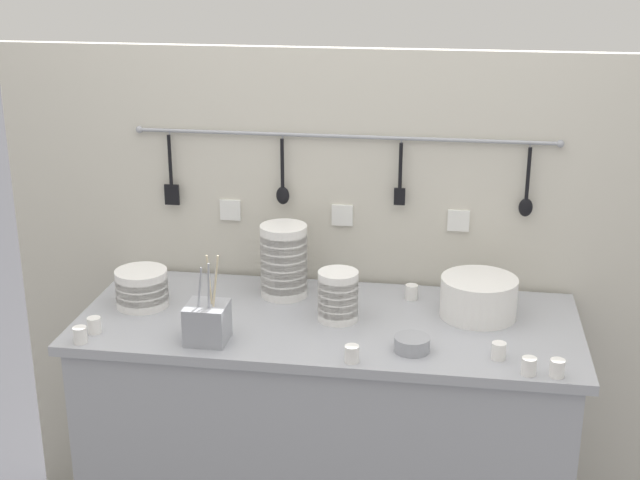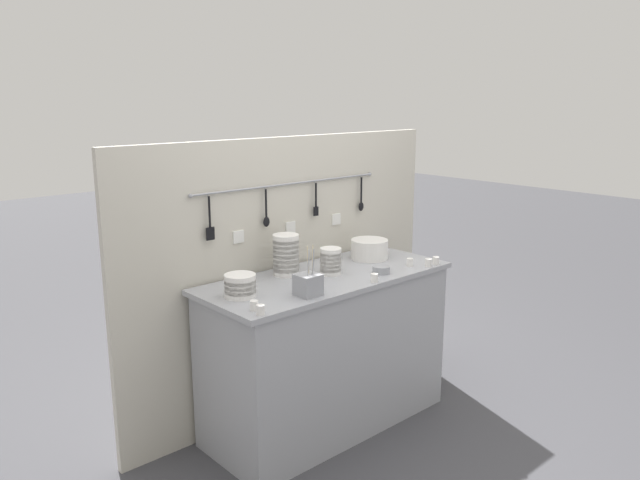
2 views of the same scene
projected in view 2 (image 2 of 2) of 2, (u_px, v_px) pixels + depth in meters
ground_plane at (326, 422)px, 3.79m from camera, size 20.00×20.00×0.00m
counter at (327, 351)px, 3.68m from camera, size 1.52×0.63×0.93m
back_wall at (288, 275)px, 3.84m from camera, size 2.32×0.08×1.70m
bowl_stack_wide_centre at (330, 261)px, 3.58m from camera, size 0.12×0.12×0.16m
bowl_stack_tall_left at (240, 286)px, 3.18m from camera, size 0.16×0.16×0.12m
bowl_stack_nested_right at (286, 255)px, 3.56m from camera, size 0.15×0.15×0.24m
plate_stack at (369, 249)px, 3.92m from camera, size 0.23×0.23×0.12m
steel_mixing_bowl at (381, 270)px, 3.61m from camera, size 0.10×0.10×0.04m
cutlery_caddy at (308, 284)px, 3.21m from camera, size 0.12×0.12×0.26m
cup_edge_far at (436, 261)px, 3.80m from camera, size 0.04×0.04×0.05m
cup_front_left at (260, 310)px, 2.93m from camera, size 0.04×0.04×0.05m
cup_by_caddy at (374, 278)px, 3.44m from camera, size 0.04×0.04×0.05m
cup_back_left at (254, 306)px, 2.99m from camera, size 0.04×0.04×0.05m
cup_edge_near at (428, 263)px, 3.75m from camera, size 0.04×0.04×0.05m
cup_mid_row at (334, 258)px, 3.87m from camera, size 0.04×0.04×0.05m
cup_centre at (410, 262)px, 3.76m from camera, size 0.04×0.04×0.05m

